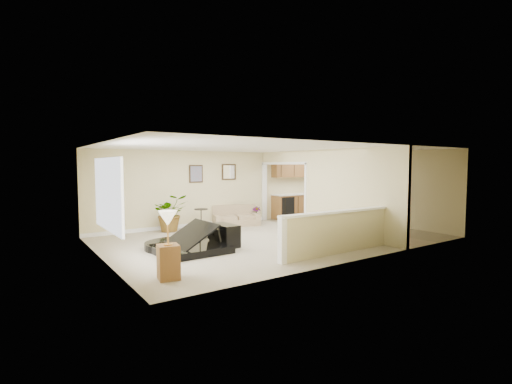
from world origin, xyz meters
TOP-DOWN VIEW (x-y plane):
  - floor at (0.00, 0.00)m, footprint 9.00×9.00m
  - back_wall at (0.00, 3.00)m, footprint 9.00×0.04m
  - front_wall at (0.00, -3.00)m, footprint 9.00×0.04m
  - left_wall at (-4.50, 0.00)m, footprint 0.04×6.00m
  - right_wall at (4.50, 0.00)m, footprint 0.04×6.00m
  - ceiling at (0.00, 0.00)m, footprint 9.00×6.00m
  - kitchen_vinyl at (3.15, 0.00)m, footprint 2.70×6.00m
  - interior_partition at (1.80, 0.25)m, footprint 0.18×5.99m
  - pony_half_wall at (0.08, -2.30)m, footprint 3.42×0.22m
  - left_window at (-4.49, -0.50)m, footprint 0.05×2.15m
  - wall_art_left at (-0.95, 2.97)m, footprint 0.48×0.04m
  - wall_mirror at (0.30, 2.97)m, footprint 0.55×0.04m
  - kitchen_cabinets at (3.19, 2.73)m, footprint 2.36×0.65m
  - piano at (-2.69, -0.16)m, footprint 1.94×2.00m
  - piano_bench at (-1.65, -0.17)m, footprint 0.47×0.85m
  - loveseat at (0.29, 2.54)m, footprint 1.78×1.30m
  - accent_table at (-0.99, 2.54)m, footprint 0.44×0.44m
  - palm_plant at (-1.99, 2.60)m, footprint 1.15×1.04m
  - small_plant at (1.08, 2.44)m, footprint 0.41×0.41m
  - lamp_stand at (-3.82, -1.98)m, footprint 0.42×0.42m

SIDE VIEW (x-z plane):
  - floor at x=0.00m, z-range 0.00..0.00m
  - kitchen_vinyl at x=3.15m, z-range 0.00..0.01m
  - small_plant at x=1.08m, z-range -0.04..0.55m
  - piano_bench at x=-1.65m, z-range 0.00..0.55m
  - loveseat at x=0.29m, z-range -0.11..0.77m
  - accent_table at x=-0.99m, z-range 0.09..0.73m
  - pony_half_wall at x=0.08m, z-range 0.02..1.02m
  - lamp_stand at x=-3.82m, z-range -0.09..1.13m
  - palm_plant at x=-1.99m, z-range -0.01..1.13m
  - piano at x=-2.69m, z-range -0.13..1.40m
  - kitchen_cabinets at x=3.19m, z-range -0.29..2.03m
  - interior_partition at x=1.80m, z-range -0.03..2.47m
  - back_wall at x=0.00m, z-range 0.00..2.50m
  - front_wall at x=0.00m, z-range 0.00..2.50m
  - left_wall at x=-4.50m, z-range 0.00..2.50m
  - right_wall at x=4.50m, z-range 0.00..2.50m
  - left_window at x=-4.49m, z-range 0.73..2.17m
  - wall_art_left at x=-0.95m, z-range 1.46..2.04m
  - wall_mirror at x=0.30m, z-range 1.52..2.08m
  - ceiling at x=0.00m, z-range 2.48..2.52m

